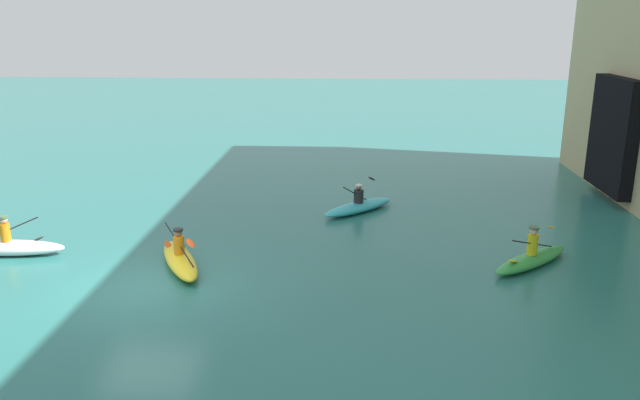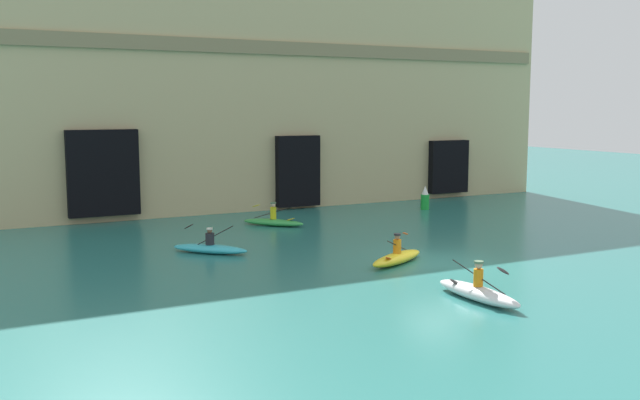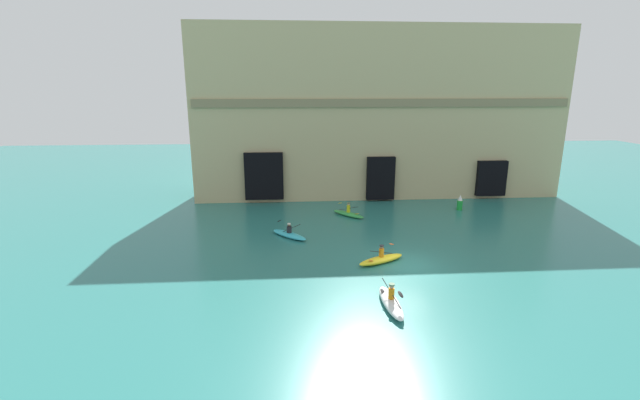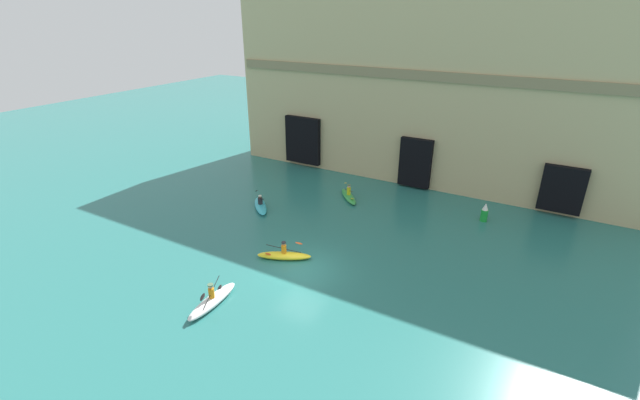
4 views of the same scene
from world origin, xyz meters
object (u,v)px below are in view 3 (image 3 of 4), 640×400
(kayak_cyan, at_px, (289,234))
(kayak_yellow, at_px, (381,259))
(kayak_green, at_px, (348,213))
(marker_buoy, at_px, (460,203))
(kayak_white, at_px, (391,302))

(kayak_cyan, xyz_separation_m, kayak_yellow, (5.57, -5.05, 0.03))
(kayak_green, bearing_deg, marker_buoy, 54.71)
(kayak_white, distance_m, kayak_yellow, 5.43)
(kayak_white, bearing_deg, marker_buoy, 146.29)
(kayak_cyan, height_order, kayak_yellow, kayak_cyan)
(kayak_yellow, bearing_deg, marker_buoy, 24.11)
(kayak_green, relative_size, kayak_yellow, 0.89)
(kayak_cyan, height_order, marker_buoy, marker_buoy)
(kayak_white, relative_size, kayak_yellow, 1.08)
(kayak_yellow, bearing_deg, kayak_white, -123.02)
(kayak_yellow, bearing_deg, kayak_cyan, 111.77)
(kayak_green, relative_size, kayak_cyan, 0.99)
(kayak_white, distance_m, marker_buoy, 19.29)
(kayak_cyan, relative_size, kayak_yellow, 0.90)
(kayak_cyan, bearing_deg, kayak_green, 90.64)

